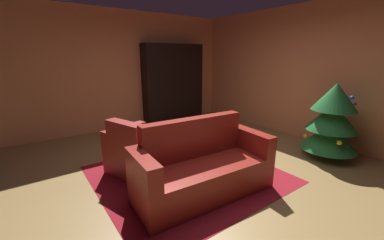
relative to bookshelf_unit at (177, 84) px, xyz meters
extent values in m
plane|color=olive|center=(2.92, -1.28, -0.99)|extent=(7.51, 7.51, 0.00)
cube|color=tan|center=(2.92, 1.42, 0.39)|extent=(6.38, 0.06, 2.76)
cube|color=tan|center=(-0.24, -1.28, 0.39)|extent=(0.06, 5.46, 2.76)
cube|color=maroon|center=(2.75, -1.58, -0.99)|extent=(2.42, 2.55, 0.01)
cube|color=black|center=(0.15, -0.11, 0.03)|extent=(0.03, 1.66, 2.03)
cube|color=black|center=(-0.01, 0.71, 0.03)|extent=(0.35, 0.02, 2.03)
cube|color=black|center=(-0.01, -0.93, 0.03)|extent=(0.35, 0.03, 2.03)
cube|color=black|center=(-0.01, -0.11, -0.98)|extent=(0.33, 1.61, 0.03)
cube|color=black|center=(-0.01, -0.11, -0.58)|extent=(0.33, 1.61, 0.03)
cube|color=black|center=(-0.01, -0.11, -0.18)|extent=(0.33, 1.61, 0.02)
cube|color=black|center=(-0.01, -0.11, 0.23)|extent=(0.33, 1.61, 0.02)
cube|color=black|center=(-0.01, -0.11, 0.63)|extent=(0.33, 1.61, 0.02)
cube|color=black|center=(-0.01, -0.11, 1.03)|extent=(0.33, 1.61, 0.03)
cube|color=black|center=(-0.15, -0.11, 0.16)|extent=(0.05, 1.03, 0.64)
cube|color=black|center=(-0.12, -0.11, 0.16)|extent=(0.03, 1.06, 0.67)
cube|color=brown|center=(-0.08, 0.65, -0.81)|extent=(0.20, 0.03, 0.32)
cube|color=tan|center=(-0.05, 0.61, -0.83)|extent=(0.26, 0.04, 0.26)
cube|color=#3E3F2A|center=(-0.07, 0.57, -0.84)|extent=(0.22, 0.03, 0.25)
cube|color=#532F32|center=(-0.06, 0.53, -0.81)|extent=(0.24, 0.04, 0.30)
cube|color=teal|center=(-0.06, 0.49, -0.81)|extent=(0.24, 0.04, 0.31)
cube|color=navy|center=(-0.05, 0.44, -0.81)|extent=(0.26, 0.04, 0.31)
cube|color=orange|center=(-0.10, 0.39, -0.80)|extent=(0.17, 0.04, 0.33)
cube|color=#A9AE88|center=(-0.05, 0.35, -0.79)|extent=(0.26, 0.04, 0.34)
cube|color=brown|center=(-0.08, 0.64, -0.43)|extent=(0.21, 0.04, 0.26)
cube|color=gold|center=(-0.08, 0.59, -0.46)|extent=(0.19, 0.05, 0.21)
cube|color=#9657A6|center=(-0.06, 0.54, -0.39)|extent=(0.25, 0.03, 0.34)
cube|color=#BF3822|center=(-0.09, 0.50, -0.45)|extent=(0.18, 0.05, 0.23)
cube|color=orange|center=(-0.08, 0.46, -0.46)|extent=(0.20, 0.03, 0.21)
cube|color=gold|center=(-0.07, 0.41, -0.43)|extent=(0.22, 0.05, 0.27)
cube|color=#B5B38B|center=(-0.09, 0.36, -0.41)|extent=(0.19, 0.03, 0.30)
cube|color=orange|center=(-0.08, 0.32, -0.39)|extent=(0.20, 0.03, 0.34)
cube|color=navy|center=(-0.06, 0.27, -0.41)|extent=(0.24, 0.04, 0.31)
cube|color=navy|center=(-0.10, 0.66, 0.74)|extent=(0.17, 0.04, 0.21)
cube|color=#59251F|center=(-0.09, 0.62, 0.78)|extent=(0.18, 0.04, 0.27)
cube|color=#3E242E|center=(-0.05, 0.57, 0.78)|extent=(0.26, 0.04, 0.28)
cube|color=#B4301B|center=(-0.06, 0.52, 0.79)|extent=(0.24, 0.05, 0.30)
cube|color=#2D3E97|center=(-0.05, 0.48, 0.76)|extent=(0.26, 0.03, 0.23)
cube|color=#B5351A|center=(-0.07, 0.44, 0.76)|extent=(0.22, 0.04, 0.24)
cube|color=gold|center=(-0.05, 0.38, 0.78)|extent=(0.25, 0.04, 0.27)
cube|color=maroon|center=(2.31, -2.08, -0.78)|extent=(0.86, 0.93, 0.42)
cube|color=maroon|center=(2.40, -2.37, -0.34)|extent=(0.67, 0.36, 0.45)
cube|color=maroon|center=(2.69, -1.96, -0.65)|extent=(0.38, 0.78, 0.67)
cube|color=maroon|center=(1.93, -2.21, -0.65)|extent=(0.38, 0.78, 0.67)
ellipsoid|color=beige|center=(2.30, -2.01, -0.48)|extent=(0.32, 0.26, 0.18)
sphere|color=beige|center=(2.23, -1.90, -0.42)|extent=(0.13, 0.13, 0.13)
cube|color=maroon|center=(3.32, -1.70, -0.78)|extent=(0.80, 1.50, 0.43)
cube|color=maroon|center=(3.04, -1.68, -0.30)|extent=(0.25, 1.47, 0.53)
cube|color=maroon|center=(3.26, -2.51, -0.63)|extent=(0.72, 0.21, 0.72)
cube|color=maroon|center=(3.37, -0.88, -0.63)|extent=(0.72, 0.21, 0.72)
cylinder|color=black|center=(2.95, -1.66, -0.78)|extent=(0.04, 0.04, 0.42)
cylinder|color=black|center=(2.66, -1.51, -0.78)|extent=(0.04, 0.04, 0.42)
cylinder|color=black|center=(2.66, -1.83, -0.78)|extent=(0.04, 0.04, 0.42)
cylinder|color=silver|center=(2.76, -1.67, -0.56)|extent=(0.68, 0.68, 0.02)
cube|color=red|center=(2.70, -1.66, -0.54)|extent=(0.18, 0.15, 0.02)
cube|color=#4A7941|center=(2.70, -1.65, -0.52)|extent=(0.21, 0.17, 0.03)
cube|color=#2D4198|center=(2.71, -1.65, -0.49)|extent=(0.18, 0.12, 0.03)
cube|color=tan|center=(2.71, -1.66, -0.47)|extent=(0.17, 0.18, 0.03)
cube|color=#E2CA52|center=(2.72, -1.66, -0.44)|extent=(0.17, 0.12, 0.03)
cube|color=tan|center=(2.70, -1.66, -0.42)|extent=(0.23, 0.16, 0.02)
cylinder|color=navy|center=(2.59, -1.60, -0.44)|extent=(0.06, 0.06, 0.22)
cylinder|color=navy|center=(2.59, -1.60, -0.29)|extent=(0.02, 0.02, 0.08)
cylinder|color=brown|center=(3.66, 0.80, -0.91)|extent=(0.08, 0.08, 0.15)
cone|color=#216D30|center=(3.66, 0.80, -0.60)|extent=(0.91, 0.91, 0.46)
cone|color=#216D30|center=(3.66, 0.80, -0.26)|extent=(0.81, 0.81, 0.46)
cone|color=#216D30|center=(3.66, 0.80, 0.09)|extent=(0.71, 0.71, 0.46)
sphere|color=yellow|center=(3.93, 0.55, -0.59)|extent=(0.08, 0.08, 0.08)
sphere|color=yellow|center=(3.32, 0.67, -0.67)|extent=(0.08, 0.08, 0.08)
sphere|color=blue|center=(3.93, 0.72, 0.12)|extent=(0.06, 0.06, 0.06)
sphere|color=red|center=(3.61, 1.12, -0.26)|extent=(0.06, 0.06, 0.06)
sphere|color=blue|center=(3.92, 0.92, 0.00)|extent=(0.05, 0.05, 0.05)
camera|label=1|loc=(5.47, -3.44, 0.76)|focal=22.41mm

